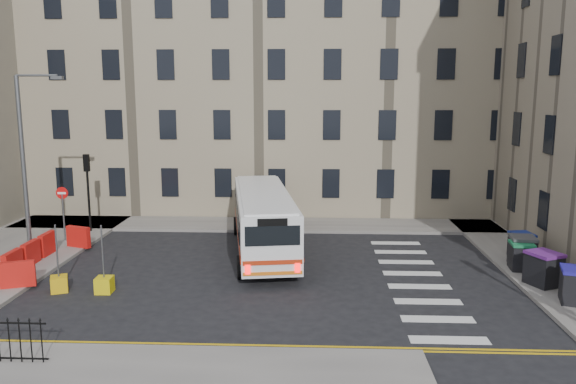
# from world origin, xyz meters

# --- Properties ---
(ground) EXTENTS (120.00, 120.00, 0.00)m
(ground) POSITION_xyz_m (0.00, 0.00, 0.00)
(ground) COLOR black
(ground) RESTS_ON ground
(pavement_north) EXTENTS (36.00, 3.20, 0.15)m
(pavement_north) POSITION_xyz_m (-6.00, 8.60, 0.07)
(pavement_north) COLOR slate
(pavement_north) RESTS_ON ground
(pavement_east) EXTENTS (2.40, 26.00, 0.15)m
(pavement_east) POSITION_xyz_m (9.00, 4.00, 0.07)
(pavement_east) COLOR slate
(pavement_east) RESTS_ON ground
(terrace_north) EXTENTS (38.30, 10.80, 17.20)m
(terrace_north) POSITION_xyz_m (-7.00, 15.50, 8.62)
(terrace_north) COLOR gray
(terrace_north) RESTS_ON ground
(traffic_light_nw) EXTENTS (0.28, 0.22, 4.10)m
(traffic_light_nw) POSITION_xyz_m (-12.00, 6.50, 2.87)
(traffic_light_nw) COLOR black
(traffic_light_nw) RESTS_ON pavement_west
(streetlamp) EXTENTS (0.50, 0.22, 8.14)m
(streetlamp) POSITION_xyz_m (-13.00, 2.00, 4.34)
(streetlamp) COLOR #595B5E
(streetlamp) RESTS_ON pavement_west
(no_entry_north) EXTENTS (0.60, 0.08, 3.00)m
(no_entry_north) POSITION_xyz_m (-12.50, 4.50, 2.08)
(no_entry_north) COLOR #595B5E
(no_entry_north) RESTS_ON pavement_west
(roadworks_barriers) EXTENTS (1.66, 6.26, 1.00)m
(roadworks_barriers) POSITION_xyz_m (-11.84, 0.50, 0.65)
(roadworks_barriers) COLOR red
(roadworks_barriers) RESTS_ON pavement_west
(bus) EXTENTS (3.99, 10.69, 2.84)m
(bus) POSITION_xyz_m (-2.47, 3.33, 1.64)
(bus) COLOR silver
(bus) RESTS_ON ground
(wheelie_bin_a) EXTENTS (1.26, 1.36, 1.24)m
(wheelie_bin_a) POSITION_xyz_m (9.03, -3.03, 0.77)
(wheelie_bin_a) COLOR black
(wheelie_bin_a) RESTS_ON pavement_east
(wheelie_bin_b) EXTENTS (1.41, 1.48, 1.29)m
(wheelie_bin_b) POSITION_xyz_m (8.66, -1.21, 0.80)
(wheelie_bin_b) COLOR black
(wheelie_bin_b) RESTS_ON pavement_east
(wheelie_bin_c) EXTENTS (1.02, 1.14, 1.15)m
(wheelie_bin_c) POSITION_xyz_m (8.52, 0.71, 0.73)
(wheelie_bin_c) COLOR black
(wheelie_bin_c) RESTS_ON pavement_east
(wheelie_bin_d) EXTENTS (1.15, 1.28, 1.28)m
(wheelie_bin_d) POSITION_xyz_m (8.73, 1.19, 0.80)
(wheelie_bin_d) COLOR black
(wheelie_bin_d) RESTS_ON pavement_east
(wheelie_bin_e) EXTENTS (1.01, 1.12, 1.12)m
(wheelie_bin_e) POSITION_xyz_m (9.17, 2.48, 0.71)
(wheelie_bin_e) COLOR black
(wheelie_bin_e) RESTS_ON pavement_east
(bollard_yellow) EXTENTS (0.62, 0.62, 0.60)m
(bollard_yellow) POSITION_xyz_m (-7.96, -2.36, 0.30)
(bollard_yellow) COLOR #D4BD0B
(bollard_yellow) RESTS_ON ground
(bollard_chevron) EXTENTS (0.79, 0.79, 0.60)m
(bollard_chevron) POSITION_xyz_m (-9.70, -2.34, 0.30)
(bollard_chevron) COLOR gold
(bollard_chevron) RESTS_ON ground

